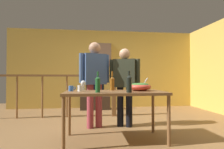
{
  "coord_description": "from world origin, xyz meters",
  "views": [
    {
      "loc": [
        -0.45,
        -3.28,
        0.98
      ],
      "look_at": [
        -0.07,
        -0.11,
        1.04
      ],
      "focal_mm": 28.74,
      "sensor_mm": 36.0,
      "label": 1
    }
  ],
  "objects_px": {
    "stair_railing": "(75,89)",
    "mug_white": "(80,88)",
    "wine_bottle_amber": "(112,83)",
    "mug_blue": "(71,88)",
    "serving_table": "(115,96)",
    "wine_bottle_green": "(98,84)",
    "wine_glass": "(83,84)",
    "person_standing_right": "(125,80)",
    "salad_bowl": "(140,86)",
    "flat_screen_tv": "(95,89)",
    "person_standing_left": "(95,76)",
    "tv_console": "(95,103)",
    "framed_picture": "(101,55)",
    "wine_bottle_dark": "(129,83)"
  },
  "relations": [
    {
      "from": "tv_console",
      "to": "wine_bottle_green",
      "type": "bearing_deg",
      "value": -90.57
    },
    {
      "from": "stair_railing",
      "to": "mug_blue",
      "type": "bearing_deg",
      "value": -86.99
    },
    {
      "from": "stair_railing",
      "to": "mug_blue",
      "type": "distance_m",
      "value": 1.66
    },
    {
      "from": "flat_screen_tv",
      "to": "wine_bottle_green",
      "type": "relative_size",
      "value": 1.79
    },
    {
      "from": "salad_bowl",
      "to": "wine_glass",
      "type": "relative_size",
      "value": 2.16
    },
    {
      "from": "wine_bottle_dark",
      "to": "salad_bowl",
      "type": "bearing_deg",
      "value": 53.49
    },
    {
      "from": "salad_bowl",
      "to": "wine_bottle_dark",
      "type": "distance_m",
      "value": 0.43
    },
    {
      "from": "framed_picture",
      "to": "stair_railing",
      "type": "relative_size",
      "value": 0.25
    },
    {
      "from": "serving_table",
      "to": "wine_bottle_amber",
      "type": "distance_m",
      "value": 0.31
    },
    {
      "from": "framed_picture",
      "to": "tv_console",
      "type": "distance_m",
      "value": 1.57
    },
    {
      "from": "serving_table",
      "to": "wine_bottle_green",
      "type": "bearing_deg",
      "value": -145.54
    },
    {
      "from": "person_standing_right",
      "to": "salad_bowl",
      "type": "bearing_deg",
      "value": 120.68
    },
    {
      "from": "framed_picture",
      "to": "wine_glass",
      "type": "height_order",
      "value": "framed_picture"
    },
    {
      "from": "mug_blue",
      "to": "person_standing_left",
      "type": "relative_size",
      "value": 0.07
    },
    {
      "from": "framed_picture",
      "to": "stair_railing",
      "type": "distance_m",
      "value": 1.84
    },
    {
      "from": "stair_railing",
      "to": "mug_white",
      "type": "distance_m",
      "value": 1.73
    },
    {
      "from": "framed_picture",
      "to": "person_standing_left",
      "type": "relative_size",
      "value": 0.46
    },
    {
      "from": "wine_bottle_amber",
      "to": "mug_blue",
      "type": "relative_size",
      "value": 2.87
    },
    {
      "from": "stair_railing",
      "to": "wine_bottle_dark",
      "type": "distance_m",
      "value": 2.25
    },
    {
      "from": "flat_screen_tv",
      "to": "mug_white",
      "type": "bearing_deg",
      "value": -96.19
    },
    {
      "from": "wine_bottle_dark",
      "to": "framed_picture",
      "type": "bearing_deg",
      "value": 93.89
    },
    {
      "from": "flat_screen_tv",
      "to": "mug_blue",
      "type": "height_order",
      "value": "mug_blue"
    },
    {
      "from": "framed_picture",
      "to": "mug_blue",
      "type": "relative_size",
      "value": 6.84
    },
    {
      "from": "stair_railing",
      "to": "serving_table",
      "type": "relative_size",
      "value": 1.95
    },
    {
      "from": "framed_picture",
      "to": "mug_blue",
      "type": "xyz_separation_m",
      "value": [
        -0.63,
        -2.98,
        -0.93
      ]
    },
    {
      "from": "salad_bowl",
      "to": "mug_white",
      "type": "height_order",
      "value": "salad_bowl"
    },
    {
      "from": "framed_picture",
      "to": "tv_console",
      "type": "bearing_deg",
      "value": -123.18
    },
    {
      "from": "mug_blue",
      "to": "flat_screen_tv",
      "type": "bearing_deg",
      "value": 80.6
    },
    {
      "from": "serving_table",
      "to": "mug_white",
      "type": "relative_size",
      "value": 13.19
    },
    {
      "from": "serving_table",
      "to": "person_standing_left",
      "type": "xyz_separation_m",
      "value": [
        -0.3,
        0.76,
        0.31
      ]
    },
    {
      "from": "salad_bowl",
      "to": "wine_bottle_green",
      "type": "xyz_separation_m",
      "value": [
        -0.7,
        -0.28,
        0.05
      ]
    },
    {
      "from": "stair_railing",
      "to": "wine_bottle_green",
      "type": "height_order",
      "value": "stair_railing"
    },
    {
      "from": "mug_white",
      "to": "person_standing_left",
      "type": "relative_size",
      "value": 0.07
    },
    {
      "from": "tv_console",
      "to": "flat_screen_tv",
      "type": "height_order",
      "value": "flat_screen_tv"
    },
    {
      "from": "flat_screen_tv",
      "to": "wine_glass",
      "type": "xyz_separation_m",
      "value": [
        -0.26,
        -2.48,
        0.24
      ]
    },
    {
      "from": "salad_bowl",
      "to": "person_standing_right",
      "type": "relative_size",
      "value": 0.23
    },
    {
      "from": "stair_railing",
      "to": "framed_picture",
      "type": "bearing_deg",
      "value": 61.57
    },
    {
      "from": "wine_bottle_dark",
      "to": "mug_white",
      "type": "xyz_separation_m",
      "value": [
        -0.71,
        0.32,
        -0.08
      ]
    },
    {
      "from": "flat_screen_tv",
      "to": "serving_table",
      "type": "distance_m",
      "value": 2.79
    },
    {
      "from": "tv_console",
      "to": "flat_screen_tv",
      "type": "xyz_separation_m",
      "value": [
        0.0,
        -0.03,
        0.44
      ]
    },
    {
      "from": "wine_bottle_green",
      "to": "person_standing_right",
      "type": "xyz_separation_m",
      "value": [
        0.58,
        0.95,
        0.04
      ]
    },
    {
      "from": "serving_table",
      "to": "person_standing_left",
      "type": "bearing_deg",
      "value": 111.63
    },
    {
      "from": "wine_bottle_dark",
      "to": "person_standing_right",
      "type": "bearing_deg",
      "value": 82.81
    },
    {
      "from": "flat_screen_tv",
      "to": "wine_bottle_green",
      "type": "xyz_separation_m",
      "value": [
        -0.03,
        -2.96,
        0.25
      ]
    },
    {
      "from": "wine_glass",
      "to": "mug_blue",
      "type": "xyz_separation_m",
      "value": [
        -0.18,
        -0.18,
        -0.07
      ]
    },
    {
      "from": "person_standing_left",
      "to": "person_standing_right",
      "type": "distance_m",
      "value": 0.61
    },
    {
      "from": "tv_console",
      "to": "person_standing_left",
      "type": "distance_m",
      "value": 2.2
    },
    {
      "from": "wine_glass",
      "to": "flat_screen_tv",
      "type": "bearing_deg",
      "value": 84.01
    },
    {
      "from": "mug_white",
      "to": "stair_railing",
      "type": "bearing_deg",
      "value": 97.82
    },
    {
      "from": "person_standing_left",
      "to": "flat_screen_tv",
      "type": "bearing_deg",
      "value": -111.71
    }
  ]
}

